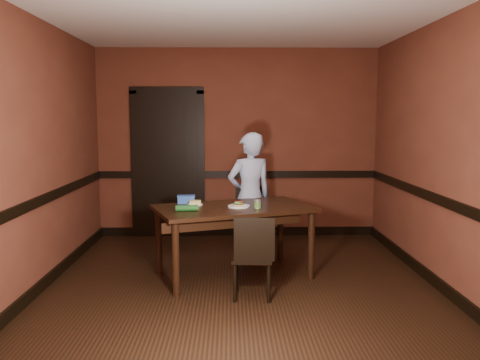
{
  "coord_description": "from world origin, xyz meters",
  "views": [
    {
      "loc": [
        -0.11,
        -5.07,
        1.72
      ],
      "look_at": [
        0.0,
        0.35,
        1.05
      ],
      "focal_mm": 38.0,
      "sensor_mm": 36.0,
      "label": 1
    }
  ],
  "objects_px": {
    "chair_far": "(252,220)",
    "sauce_jar": "(258,204)",
    "food_tub": "(186,199)",
    "person": "(250,197)",
    "cheese_saucer": "(195,203)",
    "chair_near": "(252,256)",
    "dining_table": "(234,241)",
    "sandwich_plate": "(239,205)"
  },
  "relations": [
    {
      "from": "person",
      "to": "cheese_saucer",
      "type": "height_order",
      "value": "person"
    },
    {
      "from": "chair_near",
      "to": "sandwich_plate",
      "type": "xyz_separation_m",
      "value": [
        -0.12,
        0.62,
        0.38
      ]
    },
    {
      "from": "food_tub",
      "to": "chair_far",
      "type": "bearing_deg",
      "value": 39.6
    },
    {
      "from": "dining_table",
      "to": "chair_near",
      "type": "distance_m",
      "value": 0.67
    },
    {
      "from": "chair_far",
      "to": "food_tub",
      "type": "bearing_deg",
      "value": -132.35
    },
    {
      "from": "dining_table",
      "to": "chair_far",
      "type": "bearing_deg",
      "value": 56.11
    },
    {
      "from": "person",
      "to": "sauce_jar",
      "type": "height_order",
      "value": "person"
    },
    {
      "from": "chair_far",
      "to": "sandwich_plate",
      "type": "xyz_separation_m",
      "value": [
        -0.19,
        -1.01,
        0.36
      ]
    },
    {
      "from": "chair_far",
      "to": "sauce_jar",
      "type": "xyz_separation_m",
      "value": [
        0.01,
        -1.1,
        0.39
      ]
    },
    {
      "from": "food_tub",
      "to": "sandwich_plate",
      "type": "bearing_deg",
      "value": -29.12
    },
    {
      "from": "person",
      "to": "food_tub",
      "type": "relative_size",
      "value": 7.52
    },
    {
      "from": "sandwich_plate",
      "to": "food_tub",
      "type": "relative_size",
      "value": 1.14
    },
    {
      "from": "food_tub",
      "to": "sauce_jar",
      "type": "bearing_deg",
      "value": -28.99
    },
    {
      "from": "dining_table",
      "to": "cheese_saucer",
      "type": "height_order",
      "value": "cheese_saucer"
    },
    {
      "from": "chair_far",
      "to": "person",
      "type": "relative_size",
      "value": 0.55
    },
    {
      "from": "cheese_saucer",
      "to": "food_tub",
      "type": "relative_size",
      "value": 0.79
    },
    {
      "from": "chair_far",
      "to": "sauce_jar",
      "type": "bearing_deg",
      "value": -85.17
    },
    {
      "from": "sandwich_plate",
      "to": "food_tub",
      "type": "bearing_deg",
      "value": 154.49
    },
    {
      "from": "dining_table",
      "to": "sandwich_plate",
      "type": "bearing_deg",
      "value": -49.31
    },
    {
      "from": "sauce_jar",
      "to": "cheese_saucer",
      "type": "xyz_separation_m",
      "value": [
        -0.67,
        0.22,
        -0.03
      ]
    },
    {
      "from": "chair_far",
      "to": "cheese_saucer",
      "type": "height_order",
      "value": "chair_far"
    },
    {
      "from": "dining_table",
      "to": "sandwich_plate",
      "type": "xyz_separation_m",
      "value": [
        0.05,
        -0.03,
        0.4
      ]
    },
    {
      "from": "chair_near",
      "to": "cheese_saucer",
      "type": "relative_size",
      "value": 4.95
    },
    {
      "from": "chair_near",
      "to": "food_tub",
      "type": "distance_m",
      "value": 1.21
    },
    {
      "from": "chair_far",
      "to": "chair_near",
      "type": "relative_size",
      "value": 1.05
    },
    {
      "from": "dining_table",
      "to": "person",
      "type": "bearing_deg",
      "value": 53.39
    },
    {
      "from": "dining_table",
      "to": "chair_far",
      "type": "relative_size",
      "value": 1.94
    },
    {
      "from": "chair_far",
      "to": "sauce_jar",
      "type": "height_order",
      "value": "sauce_jar"
    },
    {
      "from": "chair_far",
      "to": "cheese_saucer",
      "type": "xyz_separation_m",
      "value": [
        -0.66,
        -0.88,
        0.37
      ]
    },
    {
      "from": "cheese_saucer",
      "to": "food_tub",
      "type": "distance_m",
      "value": 0.19
    },
    {
      "from": "cheese_saucer",
      "to": "sandwich_plate",
      "type": "bearing_deg",
      "value": -14.99
    },
    {
      "from": "sandwich_plate",
      "to": "sauce_jar",
      "type": "height_order",
      "value": "sauce_jar"
    },
    {
      "from": "person",
      "to": "sauce_jar",
      "type": "bearing_deg",
      "value": 72.92
    },
    {
      "from": "chair_far",
      "to": "cheese_saucer",
      "type": "relative_size",
      "value": 5.2
    },
    {
      "from": "chair_near",
      "to": "sauce_jar",
      "type": "relative_size",
      "value": 8.99
    },
    {
      "from": "person",
      "to": "sandwich_plate",
      "type": "relative_size",
      "value": 6.58
    },
    {
      "from": "sauce_jar",
      "to": "food_tub",
      "type": "xyz_separation_m",
      "value": [
        -0.78,
        0.37,
        -0.0
      ]
    },
    {
      "from": "person",
      "to": "sandwich_plate",
      "type": "distance_m",
      "value": 0.71
    },
    {
      "from": "cheese_saucer",
      "to": "chair_near",
      "type": "bearing_deg",
      "value": -51.77
    },
    {
      "from": "sauce_jar",
      "to": "dining_table",
      "type": "bearing_deg",
      "value": 154.07
    },
    {
      "from": "sauce_jar",
      "to": "chair_far",
      "type": "bearing_deg",
      "value": 90.39
    },
    {
      "from": "sandwich_plate",
      "to": "sauce_jar",
      "type": "distance_m",
      "value": 0.22
    }
  ]
}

